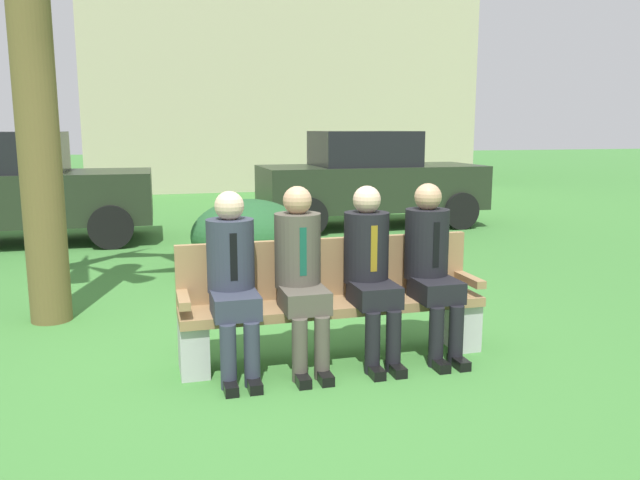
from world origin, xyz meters
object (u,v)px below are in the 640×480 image
seated_man_centerleft (301,268)px  seated_man_centerright (370,264)px  seated_man_leftmost (233,274)px  shrub_near_bench (249,235)px  parked_car_near (14,189)px  parked_car_far (370,179)px  seated_man_rightmost (431,260)px  park_bench (332,301)px

seated_man_centerleft → seated_man_centerright: (0.53, -0.00, -0.01)m
seated_man_leftmost → seated_man_centerleft: size_ratio=0.98×
seated_man_leftmost → shrub_near_bench: 3.31m
parked_car_near → parked_car_far: 5.73m
shrub_near_bench → parked_car_far: bearing=48.5°
seated_man_centerleft → seated_man_centerright: seated_man_centerleft is taller
seated_man_leftmost → seated_man_rightmost: size_ratio=0.99×
seated_man_leftmost → shrub_near_bench: bearing=78.9°
seated_man_centerleft → seated_man_centerright: bearing=-0.1°
parked_car_far → seated_man_centerright: bearing=-109.9°
seated_man_centerright → seated_man_rightmost: size_ratio=0.99×
park_bench → seated_man_leftmost: size_ratio=1.77×
park_bench → seated_man_centerleft: bearing=-155.3°
seated_man_rightmost → shrub_near_bench: (-0.89, 3.24, -0.30)m
park_bench → shrub_near_bench: park_bench is taller
seated_man_centerleft → parked_car_near: size_ratio=0.34×
seated_man_leftmost → seated_man_centerleft: bearing=0.3°
shrub_near_bench → parked_car_far: (2.64, 2.98, 0.40)m
park_bench → shrub_near_bench: size_ratio=1.63×
park_bench → seated_man_centerleft: 0.43m
seated_man_centerleft → parked_car_near: bearing=116.2°
seated_man_rightmost → parked_car_far: 6.46m
seated_man_centerleft → shrub_near_bench: seated_man_centerleft is taller
seated_man_centerleft → parked_car_near: parked_car_near is taller
park_bench → seated_man_centerright: (0.26, -0.13, 0.30)m
parked_car_far → park_bench: bearing=-112.4°
seated_man_rightmost → parked_car_far: parked_car_far is taller
seated_man_centerleft → parked_car_far: parked_car_far is taller
parked_car_near → seated_man_centerright: bearing=-59.8°
parked_car_near → parked_car_far: bearing=2.5°
seated_man_centerleft → park_bench: bearing=24.7°
seated_man_centerright → seated_man_rightmost: seated_man_rightmost is taller
park_bench → seated_man_rightmost: seated_man_rightmost is taller
park_bench → seated_man_centerleft: (-0.28, -0.13, 0.30)m
seated_man_leftmost → seated_man_rightmost: (1.52, 0.00, 0.01)m
seated_man_rightmost → seated_man_centerright: bearing=-179.9°
park_bench → seated_man_centerright: bearing=-26.4°
park_bench → parked_car_near: (-3.22, 5.85, 0.40)m
seated_man_leftmost → seated_man_rightmost: 1.52m
seated_man_leftmost → seated_man_rightmost: bearing=0.1°
seated_man_centerleft → seated_man_rightmost: size_ratio=1.00×
seated_man_centerleft → parked_car_far: 6.82m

